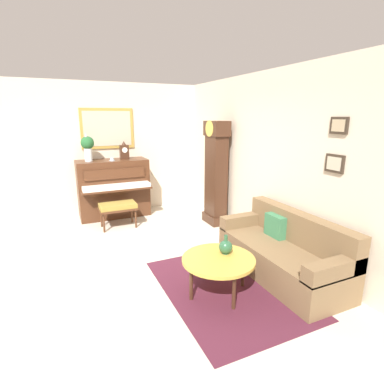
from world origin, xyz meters
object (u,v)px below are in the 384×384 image
Objects in this scene: piano at (114,188)px; couch at (283,252)px; teacup at (112,160)px; grandfather_clock at (216,176)px; piano_bench at (118,207)px; coffee_table at (218,261)px; green_jug at (226,247)px; mantel_clock at (124,151)px; flower_vase at (88,146)px.

piano reaches higher than couch.
grandfather_clock is at bearing 56.95° from teacup.
coffee_table is at bearing 13.49° from piano_bench.
piano_bench is 2.00m from grandfather_clock.
couch is at bearing 87.64° from green_jug.
mantel_clock is 3.28× the size of teacup.
couch is at bearing 31.89° from piano_bench.
grandfather_clock is 2.28m from couch.
teacup reaches higher than piano.
mantel_clock is 0.33m from teacup.
piano reaches higher than piano_bench.
mantel_clock reaches higher than coffee_table.
piano is 0.76m from piano_bench.
couch is 1.04m from coffee_table.
grandfather_clock is 2.62m from flower_vase.
flower_vase is at bearing -148.88° from couch.
teacup reaches higher than green_jug.
piano is 2.21m from grandfather_clock.
couch is 2.16× the size of coffee_table.
teacup is (0.10, -0.28, -0.15)m from mantel_clock.
piano_bench is 1.04m from teacup.
piano_bench is 3.21m from couch.
teacup reaches higher than coffee_table.
piano_bench is 6.03× the size of teacup.
piano_bench is at bearing -166.51° from coffee_table.
coffee_table is (3.49, 0.59, -0.19)m from piano.
green_jug is (-0.04, -0.89, 0.23)m from couch.
flower_vase reaches higher than piano_bench.
grandfather_clock is at bearing 73.69° from piano_bench.
couch is 4.21m from flower_vase.
flower_vase reaches higher than couch.
flower_vase is 5.00× the size of teacup.
piano reaches higher than green_jug.
couch reaches higher than green_jug.
mantel_clock reaches higher than piano_bench.
couch is 7.92× the size of green_jug.
couch is 3.86m from mantel_clock.
teacup is at bearing -167.19° from green_jug.
green_jug is (3.41, 0.47, -0.84)m from mantel_clock.
mantel_clock is (-3.49, -0.33, 0.96)m from coffee_table.
coffee_table is 0.20m from green_jug.
couch is at bearing -3.80° from grandfather_clock.
piano is 12.41× the size of teacup.
flower_vase is 3.75m from green_jug.
mantel_clock is 0.74m from flower_vase.
mantel_clock reaches higher than teacup.
coffee_table is 3.81m from flower_vase.
piano is at bearing -167.82° from green_jug.
piano is 0.82m from mantel_clock.
piano is at bearing -125.62° from grandfather_clock.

